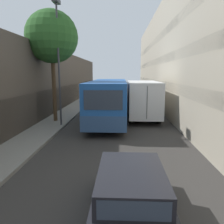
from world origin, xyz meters
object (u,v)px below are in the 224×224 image
at_px(bus, 109,100).
at_px(panel_van, 108,94).
at_px(box_truck, 142,98).
at_px(street_tree_left, 52,37).
at_px(car_hatchback, 131,199).
at_px(street_lamp, 58,42).

distance_m(bus, panel_van, 9.73).
distance_m(box_truck, street_tree_left, 8.33).
xyz_separation_m(car_hatchback, bus, (-1.23, 11.64, 0.92)).
relative_size(panel_van, street_tree_left, 0.58).
height_order(bus, box_truck, bus).
bearing_deg(box_truck, street_lamp, -146.50).
height_order(box_truck, panel_van, box_truck).
bearing_deg(car_hatchback, street_tree_left, 115.24).
xyz_separation_m(bus, street_lamp, (-3.12, -2.06, 3.93)).
height_order(car_hatchback, bus, bus).
bearing_deg(street_tree_left, street_lamp, -59.00).
distance_m(car_hatchback, street_lamp, 11.59).
xyz_separation_m(car_hatchback, street_lamp, (-4.35, 9.59, 4.85)).
xyz_separation_m(panel_van, street_tree_left, (-3.17, -10.44, 4.96)).
bearing_deg(street_tree_left, box_truck, 21.01).
height_order(panel_van, street_lamp, street_lamp).
distance_m(box_truck, street_lamp, 7.97).
relative_size(car_hatchback, box_truck, 0.54).
xyz_separation_m(car_hatchback, box_truck, (1.42, 13.41, 0.90)).
xyz_separation_m(bus, panel_van, (-0.73, 9.68, -0.51)).
relative_size(box_truck, panel_van, 1.77).
relative_size(bus, street_tree_left, 1.27).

